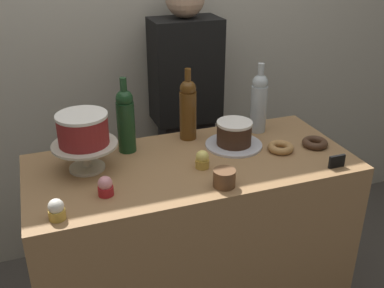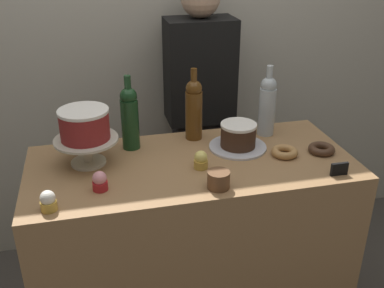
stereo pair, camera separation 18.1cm
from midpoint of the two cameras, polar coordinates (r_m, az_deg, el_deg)
back_wall at (r=2.53m, az=-2.62°, el=14.07°), size 6.00×0.05×2.60m
display_counter at (r=2.11m, az=2.53°, el=-13.73°), size 1.33×0.60×0.94m
cake_stand_pedestal at (r=1.82m, az=-10.47°, el=-0.35°), size 0.26×0.26×0.11m
white_layer_cake at (r=1.78m, az=-10.71°, el=2.42°), size 0.20×0.20×0.12m
silver_serving_platter at (r=1.97m, az=8.43°, el=-0.41°), size 0.25×0.25×0.01m
chocolate_round_cake at (r=1.95m, az=8.54°, el=1.10°), size 0.15×0.15×0.10m
wine_bottle_amber at (r=2.00m, az=2.83°, el=4.50°), size 0.08×0.08×0.33m
wine_bottle_green at (r=1.91m, az=-5.24°, el=3.40°), size 0.08×0.08×0.33m
wine_bottle_clear at (r=2.08m, az=12.00°, el=4.85°), size 0.08×0.08×0.33m
cupcake_lemon at (r=1.78m, az=4.04°, el=-2.13°), size 0.06×0.06×0.07m
cupcake_vanilla at (r=1.57m, az=-14.67°, el=-7.13°), size 0.06×0.06×0.07m
cupcake_strawberry at (r=1.65m, az=-8.56°, el=-4.80°), size 0.06×0.06×0.07m
donut_chocolate at (r=2.01m, az=18.60°, el=-0.66°), size 0.11×0.11×0.03m
donut_maple at (r=1.94m, az=14.29°, el=-1.04°), size 0.11×0.11×0.03m
cookie_stack at (r=1.66m, az=6.51°, el=-4.61°), size 0.08×0.08×0.07m
price_sign_chalkboard at (r=1.85m, az=20.89°, el=-3.06°), size 0.07×0.01×0.05m
barista_figure at (r=2.51m, az=3.02°, el=2.95°), size 0.36×0.22×1.60m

